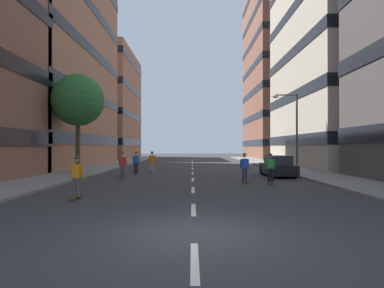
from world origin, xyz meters
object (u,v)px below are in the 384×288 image
skater_2 (136,162)px  skater_0 (270,167)px  streetlamp_right (292,123)px  skater_5 (152,161)px  skater_4 (76,175)px  skater_1 (122,164)px  skater_3 (244,166)px  parked_car_near (277,167)px  street_tree_near (78,100)px

skater_2 → skater_0: bearing=-35.4°
streetlamp_right → skater_5: bearing=-177.8°
skater_4 → skater_1: bearing=89.4°
skater_1 → skater_3: 8.24m
parked_car_near → skater_2: size_ratio=2.47×
skater_3 → skater_5: (-6.48, 7.50, 0.00)m
skater_3 → parked_car_near: bearing=53.6°
skater_1 → skater_5: 5.19m
skater_5 → skater_0: bearing=-45.2°
streetlamp_right → skater_4: (-13.32, -13.93, -3.15)m
skater_1 → parked_car_near: bearing=8.8°
street_tree_near → skater_5: size_ratio=4.41×
skater_1 → skater_3: size_ratio=1.00×
skater_1 → skater_3: same height
skater_0 → skater_2: bearing=144.6°
skater_0 → skater_4: same height
streetlamp_right → skater_2: streetlamp_right is taller
skater_2 → skater_3: same height
streetlamp_right → skater_1: size_ratio=3.65×
streetlamp_right → skater_1: (-13.23, -5.46, -3.15)m
parked_car_near → street_tree_near: 16.42m
streetlamp_right → skater_4: size_ratio=3.65×
street_tree_near → streetlamp_right: 17.83m
skater_1 → skater_5: size_ratio=1.00×
streetlamp_right → skater_1: bearing=-157.6°
parked_car_near → skater_5: size_ratio=2.47×
streetlamp_right → skater_3: size_ratio=3.65×
skater_0 → skater_4: size_ratio=1.00×
skater_0 → skater_1: same height
skater_2 → skater_4: 11.89m
skater_2 → skater_1: bearing=-95.3°
streetlamp_right → skater_5: 12.28m
parked_car_near → skater_2: 10.78m
skater_5 → parked_car_near: bearing=-19.0°
street_tree_near → skater_2: bearing=-7.2°
skater_1 → skater_5: (1.38, 5.00, 0.00)m
parked_car_near → skater_0: bearing=-109.6°
parked_car_near → street_tree_near: (-15.41, 2.31, 5.17)m
street_tree_near → skater_3: (12.31, -6.51, -4.89)m
skater_4 → skater_0: bearing=30.4°
skater_4 → skater_5: (1.46, 13.47, 0.00)m
skater_0 → skater_5: 11.23m
skater_2 → skater_4: size_ratio=1.00×
streetlamp_right → skater_0: streetlamp_right is taller
skater_2 → skater_5: same height
parked_car_near → streetlamp_right: (2.28, 3.76, 3.44)m
parked_car_near → street_tree_near: bearing=171.5°
skater_5 → street_tree_near: bearing=-170.4°
skater_2 → skater_3: bearing=-38.1°
streetlamp_right → skater_4: 19.53m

